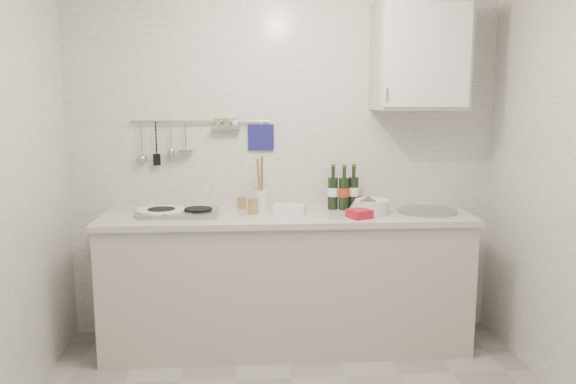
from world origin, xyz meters
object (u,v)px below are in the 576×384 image
(plate_stack_hob, at_px, (160,212))
(utensil_crock, at_px, (260,198))
(wine_bottles, at_px, (344,187))
(wall_cabinet, at_px, (420,57))
(plate_stack_sink, at_px, (370,207))

(plate_stack_hob, height_order, utensil_crock, utensil_crock)
(plate_stack_hob, bearing_deg, wine_bottles, 6.20)
(plate_stack_hob, bearing_deg, wall_cabinet, 3.79)
(plate_stack_sink, distance_m, wine_bottles, 0.24)
(wall_cabinet, distance_m, wine_bottles, 1.01)
(plate_stack_hob, xyz_separation_m, wine_bottles, (1.23, 0.13, 0.13))
(plate_stack_sink, xyz_separation_m, utensil_crock, (-0.73, 0.15, 0.04))
(wall_cabinet, height_order, plate_stack_hob, wall_cabinet)
(plate_stack_hob, distance_m, wine_bottles, 1.25)
(plate_stack_sink, distance_m, utensil_crock, 0.74)
(plate_stack_sink, height_order, wine_bottles, wine_bottles)
(plate_stack_hob, relative_size, wine_bottles, 1.07)
(plate_stack_hob, bearing_deg, utensil_crock, 11.24)
(plate_stack_sink, bearing_deg, wine_bottles, 134.95)
(wall_cabinet, relative_size, wine_bottles, 2.26)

